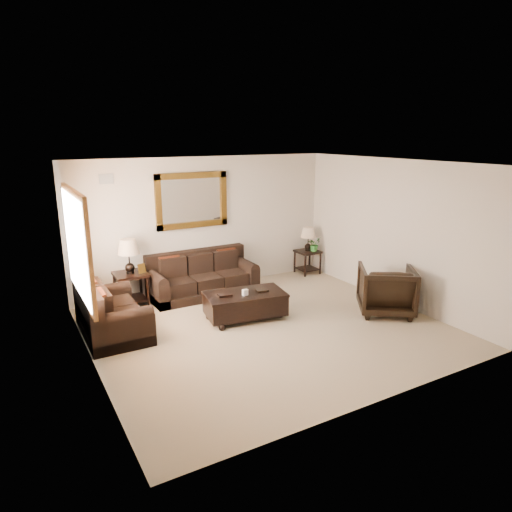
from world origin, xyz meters
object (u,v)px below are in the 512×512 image
end_table_left (129,263)px  end_table_right (308,243)px  sofa (202,279)px  loveseat (109,315)px  coffee_table (245,303)px  armchair (386,288)px

end_table_left → end_table_right: size_ratio=1.18×
sofa → loveseat: (-2.04, -1.02, 0.01)m
sofa → loveseat: 2.28m
loveseat → end_table_left: 1.38m
coffee_table → armchair: 2.54m
end_table_right → armchair: 2.68m
end_table_left → coffee_table: (1.56, -1.60, -0.54)m
loveseat → coffee_table: size_ratio=1.07×
end_table_left → armchair: end_table_left is taller
sofa → end_table_left: bearing=176.5°
loveseat → end_table_right: bearing=-76.3°
sofa → loveseat: loveseat is taller
end_table_right → sofa: bearing=-177.2°
sofa → armchair: armchair is taller
sofa → end_table_left: (-1.39, 0.09, 0.52)m
end_table_right → armchair: size_ratio=1.14×
sofa → end_table_right: (2.68, 0.13, 0.40)m
loveseat → end_table_right: size_ratio=1.45×
end_table_right → coffee_table: (-2.52, -1.64, -0.42)m
end_table_left → coffee_table: 2.30m
end_table_right → coffee_table: 3.04m
loveseat → end_table_left: end_table_left is taller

